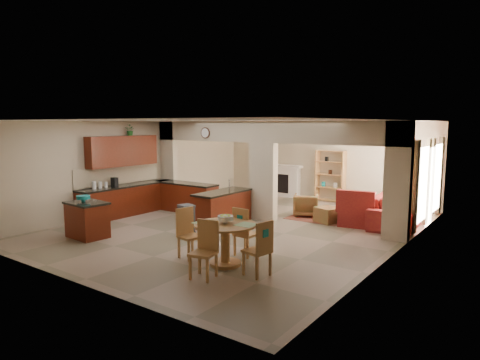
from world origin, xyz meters
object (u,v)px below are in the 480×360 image
Objects in this scene: dining_table at (225,238)px; sofa at (399,209)px; kitchen_island at (87,220)px; armchair at (306,205)px.

sofa is at bearing 72.29° from dining_table.
sofa is (5.72, 5.84, -0.02)m from kitchen_island.
armchair is at bearing 98.69° from sofa.
dining_table is 4.99m from armchair.
armchair is at bearing 63.05° from kitchen_island.
sofa is 2.61m from armchair.
sofa is (1.76, 5.52, -0.12)m from dining_table.
kitchen_island reaches higher than sofa.
sofa is 3.95× the size of armchair.
kitchen_island is 1.46× the size of armchair.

